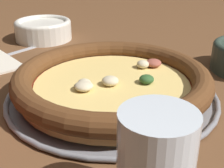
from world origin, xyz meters
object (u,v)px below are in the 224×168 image
object	(u,v)px
pizza	(112,81)
bowl_far	(43,29)
drinking_cup	(155,165)
pizza_tray	(112,95)

from	to	relation	value
pizza	bowl_far	bearing A→B (deg)	-7.21
bowl_far	drinking_cup	world-z (taller)	drinking_cup
drinking_cup	pizza_tray	bearing A→B (deg)	-26.07
pizza_tray	bowl_far	bearing A→B (deg)	-7.24
pizza	bowl_far	size ratio (longest dim) A/B	2.22
pizza	drinking_cup	xyz separation A→B (m)	(-0.21, 0.10, 0.02)
pizza	drinking_cup	distance (m)	0.24
pizza_tray	drinking_cup	size ratio (longest dim) A/B	3.22
bowl_far	pizza	bearing A→B (deg)	172.79
pizza_tray	bowl_far	xyz separation A→B (m)	(0.37, -0.05, 0.02)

